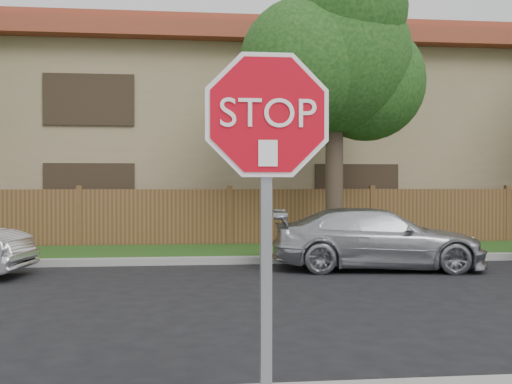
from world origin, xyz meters
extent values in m
cube|color=gray|center=(0.00, 8.15, 0.07)|extent=(70.00, 0.30, 0.15)
cube|color=#1E4714|center=(0.00, 9.80, 0.06)|extent=(70.00, 3.00, 0.12)
cube|color=#54391D|center=(0.00, 11.40, 0.80)|extent=(70.00, 0.12, 1.60)
cube|color=#96875D|center=(0.00, 17.00, 3.00)|extent=(34.00, 8.00, 6.00)
cube|color=brown|center=(0.00, 17.00, 6.25)|extent=(35.20, 9.20, 0.50)
cube|color=brown|center=(0.00, 17.00, 6.85)|extent=(33.00, 5.50, 0.70)
cylinder|color=#382B21|center=(2.50, 9.70, 1.96)|extent=(0.44, 0.44, 3.92)
sphere|color=#113A14|center=(2.50, 9.70, 4.90)|extent=(3.80, 3.80, 3.80)
sphere|color=#113A14|center=(3.40, 10.00, 4.34)|extent=(3.00, 3.00, 3.00)
sphere|color=#113A14|center=(1.70, 9.30, 4.62)|extent=(3.20, 3.20, 3.20)
sphere|color=#113A14|center=(2.70, 9.10, 5.95)|extent=(2.80, 2.80, 2.80)
cube|color=gray|center=(-0.62, -1.44, 1.25)|extent=(0.06, 0.06, 2.30)
cylinder|color=white|center=(-0.62, -1.50, 2.15)|extent=(1.01, 0.02, 1.01)
cylinder|color=#B90716|center=(-0.62, -1.51, 2.15)|extent=(0.93, 0.02, 0.93)
cube|color=white|center=(-0.62, -1.53, 1.93)|extent=(0.11, 0.00, 0.15)
imported|color=#AAACB1|center=(2.74, 6.99, 0.63)|extent=(4.50, 2.28, 1.25)
camera|label=1|loc=(-1.06, -4.90, 1.76)|focal=42.00mm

